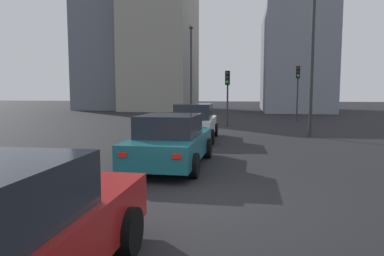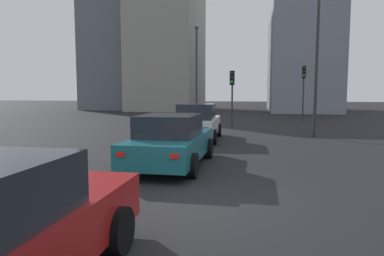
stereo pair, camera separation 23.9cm
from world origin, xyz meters
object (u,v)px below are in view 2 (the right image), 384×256
traffic_light_near_left (232,86)px  street_lamp_far (318,26)px  car_teal_right_second (171,141)px  street_lamp_kerbside (197,65)px  traffic_light_near_right (304,82)px  car_white_right_lead (197,123)px

traffic_light_near_left → street_lamp_far: bearing=49.2°
car_teal_right_second → traffic_light_near_left: bearing=-3.4°
street_lamp_kerbside → traffic_light_near_right: bearing=-106.0°
traffic_light_near_right → street_lamp_far: street_lamp_far is taller
street_lamp_kerbside → street_lamp_far: 14.36m
street_lamp_kerbside → traffic_light_near_left: bearing=-154.0°
car_white_right_lead → street_lamp_kerbside: bearing=8.0°
car_white_right_lead → traffic_light_near_left: traffic_light_near_left is taller
traffic_light_near_right → street_lamp_kerbside: street_lamp_kerbside is taller
traffic_light_near_left → street_lamp_far: (-4.97, -4.28, 2.72)m
car_white_right_lead → traffic_light_near_left: size_ratio=1.30×
traffic_light_near_left → traffic_light_near_right: (4.68, -4.98, 0.40)m
street_lamp_kerbside → car_teal_right_second: bearing=-172.7°
traffic_light_near_left → traffic_light_near_right: bearing=141.7°
traffic_light_near_left → street_lamp_kerbside: (7.10, 3.47, 1.96)m
car_white_right_lead → street_lamp_far: size_ratio=0.50×
car_white_right_lead → traffic_light_near_right: traffic_light_near_right is taller
car_white_right_lead → car_teal_right_second: (-5.77, -0.16, -0.05)m
car_white_right_lead → street_lamp_far: 7.26m
car_teal_right_second → traffic_light_near_left: size_ratio=1.29×
car_white_right_lead → traffic_light_near_left: 7.16m
car_teal_right_second → street_lamp_kerbside: 20.24m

